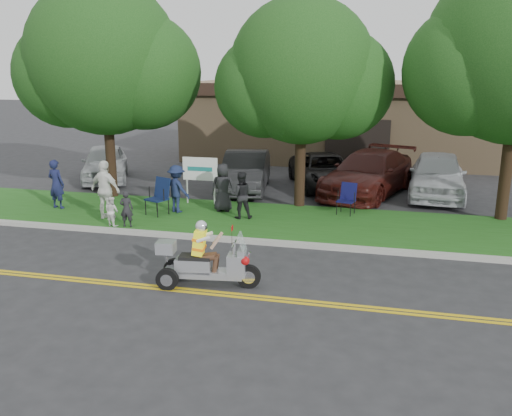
% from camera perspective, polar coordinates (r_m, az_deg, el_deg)
% --- Properties ---
extents(ground, '(120.00, 120.00, 0.00)m').
position_cam_1_polar(ground, '(12.37, -3.07, -8.12)').
color(ground, '#28282B').
rests_on(ground, ground).
extents(centerline_near, '(60.00, 0.10, 0.01)m').
position_cam_1_polar(centerline_near, '(11.86, -3.88, -9.14)').
color(centerline_near, gold).
rests_on(centerline_near, ground).
extents(centerline_far, '(60.00, 0.10, 0.01)m').
position_cam_1_polar(centerline_far, '(12.00, -3.65, -8.85)').
color(centerline_far, gold).
rests_on(centerline_far, ground).
extents(curb, '(60.00, 0.25, 0.12)m').
position_cam_1_polar(curb, '(15.11, 0.21, -3.56)').
color(curb, '#A8A89E').
rests_on(curb, ground).
extents(grass_verge, '(60.00, 4.00, 0.10)m').
position_cam_1_polar(grass_verge, '(17.12, 1.86, -1.38)').
color(grass_verge, '#1F5416').
rests_on(grass_verge, ground).
extents(commercial_building, '(18.00, 8.20, 4.00)m').
position_cam_1_polar(commercial_building, '(30.05, 11.10, 9.11)').
color(commercial_building, '#9E7F5B').
rests_on(commercial_building, ground).
extents(tree_left, '(6.62, 5.40, 7.78)m').
position_cam_1_polar(tree_left, '(20.42, -15.48, 14.34)').
color(tree_left, '#332114').
rests_on(tree_left, ground).
extents(tree_mid, '(5.88, 4.80, 7.05)m').
position_cam_1_polar(tree_mid, '(18.36, 5.04, 13.52)').
color(tree_mid, '#332114').
rests_on(tree_mid, ground).
extents(business_sign, '(1.25, 0.06, 1.75)m').
position_cam_1_polar(business_sign, '(18.92, -5.89, 3.84)').
color(business_sign, silver).
rests_on(business_sign, ground).
extents(trike_scooter, '(2.34, 0.84, 1.53)m').
position_cam_1_polar(trike_scooter, '(12.19, -5.53, -5.82)').
color(trike_scooter, black).
rests_on(trike_scooter, ground).
extents(lawn_chair_a, '(0.82, 0.84, 1.19)m').
position_cam_1_polar(lawn_chair_a, '(17.90, -10.11, 1.48)').
color(lawn_chair_a, black).
rests_on(lawn_chair_a, grass_verge).
extents(lawn_chair_b, '(0.65, 0.67, 1.01)m').
position_cam_1_polar(lawn_chair_b, '(17.94, 9.59, 1.21)').
color(lawn_chair_b, black).
rests_on(lawn_chair_b, grass_verge).
extents(spectator_adult_left, '(0.67, 0.49, 1.67)m').
position_cam_1_polar(spectator_adult_left, '(19.51, -20.28, 2.38)').
color(spectator_adult_left, '#181C43').
rests_on(spectator_adult_left, grass_verge).
extents(spectator_adult_mid, '(0.87, 0.77, 1.50)m').
position_cam_1_polar(spectator_adult_mid, '(17.10, -1.61, 1.37)').
color(spectator_adult_mid, black).
rests_on(spectator_adult_mid, grass_verge).
extents(spectator_adult_right, '(1.17, 0.70, 1.87)m').
position_cam_1_polar(spectator_adult_right, '(17.61, -15.56, 1.85)').
color(spectator_adult_right, white).
rests_on(spectator_adult_right, grass_verge).
extents(spectator_chair_a, '(1.16, 0.94, 1.57)m').
position_cam_1_polar(spectator_chair_a, '(18.00, -8.34, 2.02)').
color(spectator_chair_a, '#192446').
rests_on(spectator_chair_a, grass_verge).
extents(spectator_chair_b, '(0.86, 0.63, 1.61)m').
position_cam_1_polar(spectator_chair_b, '(17.96, -3.50, 2.18)').
color(spectator_chair_b, black).
rests_on(spectator_chair_b, grass_verge).
extents(child_left, '(0.44, 0.33, 1.11)m').
position_cam_1_polar(child_left, '(16.66, -13.47, -0.08)').
color(child_left, black).
rests_on(child_left, grass_verge).
extents(child_right, '(0.54, 0.48, 0.91)m').
position_cam_1_polar(child_right, '(16.90, -14.93, -0.32)').
color(child_right, silver).
rests_on(child_right, grass_verge).
extents(parked_car_far_left, '(3.52, 4.82, 1.53)m').
position_cam_1_polar(parked_car_far_left, '(24.26, -15.60, 4.59)').
color(parked_car_far_left, '#B0B3B7').
rests_on(parked_car_far_left, ground).
extents(parked_car_left, '(2.29, 4.88, 1.55)m').
position_cam_1_polar(parked_car_left, '(21.38, -1.10, 3.86)').
color(parked_car_left, '#272729').
rests_on(parked_car_left, ground).
extents(parked_car_mid, '(3.82, 5.39, 1.37)m').
position_cam_1_polar(parked_car_mid, '(22.15, 7.26, 3.88)').
color(parked_car_mid, black).
rests_on(parked_car_mid, ground).
extents(parked_car_right, '(4.01, 6.12, 1.65)m').
position_cam_1_polar(parked_car_right, '(21.18, 11.76, 3.59)').
color(parked_car_right, '#41130F').
rests_on(parked_car_right, ground).
extents(parked_car_far_right, '(2.33, 5.07, 1.68)m').
position_cam_1_polar(parked_car_far_right, '(21.52, 18.54, 3.35)').
color(parked_car_far_right, silver).
rests_on(parked_car_far_right, ground).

